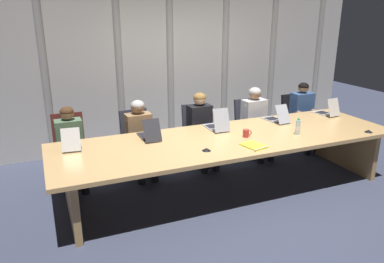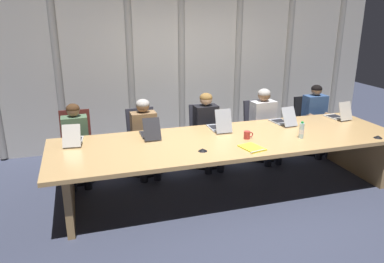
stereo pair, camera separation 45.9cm
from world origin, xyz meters
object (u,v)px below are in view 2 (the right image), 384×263
(laptop_left_mid, at_px, (150,133))
(conference_mic_left_side, at_px, (378,137))
(office_chair_left_end, at_px, (77,154))
(office_chair_center, at_px, (205,142))
(person_left_mid, at_px, (145,133))
(person_right_end, at_px, (317,116))
(laptop_right_end, at_px, (338,115))
(conference_mic_middle, at_px, (203,150))
(office_chair_left_mid, at_px, (144,148))
(office_chair_right_mid, at_px, (259,136))
(office_chair_right_end, at_px, (309,131))
(laptop_left_end, at_px, (73,139))
(person_right_mid, at_px, (265,120))
(laptop_center, at_px, (219,126))
(water_bottle_primary, at_px, (302,131))
(laptop_right_mid, at_px, (283,120))
(coffee_mug_near, at_px, (247,135))
(person_left_end, at_px, (76,140))
(spiral_notepad, at_px, (252,148))
(person_center, at_px, (208,126))

(laptop_left_mid, height_order, conference_mic_left_side, laptop_left_mid)
(office_chair_left_end, xyz_separation_m, office_chair_center, (1.97, -0.00, -0.02))
(person_left_mid, height_order, person_right_end, person_right_end)
(laptop_right_end, distance_m, conference_mic_middle, 2.57)
(office_chair_left_mid, relative_size, office_chair_right_mid, 1.01)
(office_chair_right_end, bearing_deg, laptop_left_end, -80.59)
(laptop_left_end, relative_size, conference_mic_middle, 4.16)
(office_chair_left_mid, xyz_separation_m, person_right_end, (2.94, -0.16, 0.31))
(person_right_mid, bearing_deg, person_left_mid, -93.75)
(laptop_center, bearing_deg, water_bottle_primary, -124.63)
(laptop_right_mid, height_order, person_left_mid, person_left_mid)
(water_bottle_primary, bearing_deg, person_right_mid, 85.01)
(office_chair_left_end, bearing_deg, coffee_mug_near, 64.67)
(office_chair_right_end, height_order, person_left_end, person_left_end)
(office_chair_left_end, height_order, coffee_mug_near, office_chair_left_end)
(laptop_right_end, height_order, spiral_notepad, laptop_right_end)
(coffee_mug_near, bearing_deg, conference_mic_middle, -159.65)
(person_left_end, distance_m, coffee_mug_near, 2.37)
(laptop_left_mid, relative_size, spiral_notepad, 1.30)
(laptop_center, relative_size, office_chair_center, 0.49)
(laptop_right_mid, relative_size, office_chair_right_end, 0.50)
(office_chair_right_end, distance_m, water_bottle_primary, 1.77)
(person_right_mid, bearing_deg, office_chair_center, -102.84)
(laptop_left_mid, xyz_separation_m, coffee_mug_near, (1.20, -0.46, -0.00))
(laptop_right_end, relative_size, person_right_mid, 0.36)
(laptop_left_mid, distance_m, person_center, 1.14)
(person_center, distance_m, conference_mic_middle, 1.35)
(office_chair_center, distance_m, person_right_mid, 1.04)
(laptop_left_mid, relative_size, office_chair_right_end, 0.49)
(office_chair_left_mid, relative_size, coffee_mug_near, 7.22)
(laptop_right_mid, distance_m, office_chair_center, 1.28)
(spiral_notepad, bearing_deg, coffee_mug_near, 60.80)
(person_right_end, bearing_deg, laptop_left_mid, -79.25)
(person_left_end, bearing_deg, water_bottle_primary, 66.58)
(spiral_notepad, bearing_deg, water_bottle_primary, -1.53)
(laptop_right_mid, distance_m, person_left_end, 3.00)
(person_left_end, xyz_separation_m, conference_mic_middle, (1.45, -1.24, 0.13))
(laptop_right_end, relative_size, office_chair_center, 0.45)
(conference_mic_middle, bearing_deg, office_chair_right_mid, 43.36)
(office_chair_left_mid, height_order, water_bottle_primary, water_bottle_primary)
(conference_mic_left_side, bearing_deg, laptop_center, 153.33)
(office_chair_right_mid, relative_size, person_center, 0.80)
(laptop_left_mid, height_order, laptop_right_mid, laptop_left_mid)
(person_right_mid, height_order, person_right_end, person_right_end)
(laptop_center, relative_size, person_right_end, 0.39)
(office_chair_center, bearing_deg, spiral_notepad, 7.84)
(office_chair_right_mid, bearing_deg, coffee_mug_near, -37.18)
(conference_mic_middle, distance_m, spiral_notepad, 0.61)
(office_chair_left_end, height_order, spiral_notepad, office_chair_left_end)
(person_left_mid, height_order, water_bottle_primary, person_left_mid)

